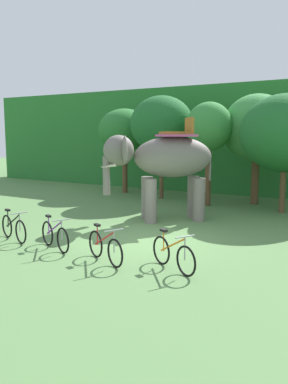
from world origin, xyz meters
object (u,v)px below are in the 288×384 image
Objects in this scene: tree_right at (257,128)px; tree_far_right at (285,133)px; bike_purple at (55,236)px; bike_red at (105,247)px; tree_far_left at (162,125)px; elephant at (164,161)px; bike_black at (14,228)px; tree_left at (209,128)px; bike_orange at (173,254)px; tree_center_left at (125,131)px.

tree_right is 1.04× the size of tree_far_right.
bike_purple and bike_red have the same top height.
tree_right is at bearing 9.82° from tree_far_left.
elephant reaches higher than bike_purple.
bike_black is 1.02× the size of bike_purple.
tree_right is at bearing 75.50° from bike_purple.
elephant is (-0.22, -3.78, -1.27)m from tree_left.
tree_far_right is at bearing 75.39° from bike_red.
elephant is 5.80m from bike_black.
tree_far_left reaches higher than bike_red.
bike_black is at bearing -113.20° from tree_right.
bike_red is at bearing -69.46° from tree_far_left.
bike_purple is (1.72, -0.07, 0.00)m from bike_black.
tree_far_right is at bearing 85.92° from bike_orange.
tree_center_left is 11.06m from bike_black.
tree_far_left is 6.07m from tree_far_right.
tree_center_left is 8.86m from tree_far_right.
tree_center_left is at bearing 163.35° from tree_far_left.
tree_right is 11.07m from bike_purple.
bike_orange is (5.38, -9.43, -3.26)m from tree_far_left.
elephant is at bearing -109.63° from tree_right.
tree_far_right reaches higher than elephant.
bike_red is at bearing -77.94° from elephant.
bike_purple is at bearing -98.76° from elephant.
tree_left is 0.92× the size of tree_right.
tree_far_left is 5.41m from elephant.
bike_orange is at bearing 1.56° from bike_purple.
tree_far_right reaches higher than tree_left.
elephant is 2.40× the size of bike_purple.
tree_left is at bearing -15.54° from tree_far_left.
tree_right is (1.68, 1.54, -0.03)m from tree_left.
bike_black is at bearing -74.89° from tree_center_left.
bike_red and bike_orange have the same top height.
bike_black is 1.07× the size of bike_orange.
bike_purple is at bearing -115.75° from tree_far_right.
bike_red is at bearing -7.04° from bike_purple.
elephant is 5.93m from bike_orange.
tree_left is 3.24m from tree_far_right.
tree_far_right is at bearing -44.78° from tree_right.
tree_far_left reaches higher than tree_far_right.
bike_purple is (-0.77, -4.98, -1.82)m from elephant.
elephant is (5.26, -5.36, -1.18)m from tree_center_left.
tree_right is (4.44, 0.77, -0.20)m from tree_far_left.
bike_black is at bearing -116.86° from elephant.
tree_left is at bearing 179.86° from tree_far_right.
bike_purple is (-0.99, -8.76, -3.08)m from tree_left.
tree_far_left reaches higher than tree_left.
tree_far_left is 1.32× the size of elephant.
tree_far_left is at bearing 172.62° from tree_far_right.
tree_center_left is 7.61m from elephant.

